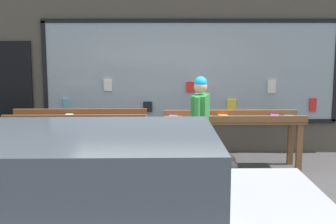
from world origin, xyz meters
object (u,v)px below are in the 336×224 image
display_table_left (78,123)px  person_browsing (200,120)px  parked_car (69,212)px  small_dog (230,166)px  display_table_right (233,124)px

display_table_left → person_browsing: person_browsing is taller
display_table_left → person_browsing: 2.06m
display_table_left → parked_car: bearing=-79.7°
display_table_left → small_dog: 2.60m
display_table_right → parked_car: parked_car is taller
display_table_left → small_dog: (2.43, -0.78, -0.50)m
small_dog → parked_car: 3.59m
person_browsing → display_table_left: bearing=90.7°
display_table_right → person_browsing: (-0.57, -0.48, 0.16)m
person_browsing → parked_car: (-1.29, -3.41, -0.17)m
parked_car → small_dog: bearing=59.2°
display_table_left → parked_car: 3.95m
display_table_left → person_browsing: bearing=-13.4°
small_dog → parked_car: bearing=153.8°
display_table_left → parked_car: parked_car is taller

